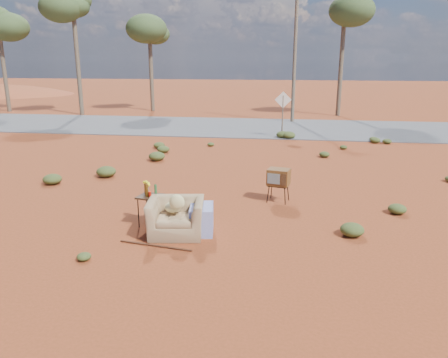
# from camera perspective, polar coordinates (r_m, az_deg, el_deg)

# --- Properties ---
(ground) EXTENTS (140.00, 140.00, 0.00)m
(ground) POSITION_cam_1_polar(r_m,az_deg,el_deg) (9.68, -2.85, -6.81)
(ground) COLOR maroon
(ground) RESTS_ON ground
(highway) EXTENTS (140.00, 7.00, 0.04)m
(highway) POSITION_cam_1_polar(r_m,az_deg,el_deg) (24.12, 4.11, 6.75)
(highway) COLOR #565659
(highway) RESTS_ON ground
(armchair) EXTENTS (1.46, 1.07, 1.03)m
(armchair) POSITION_cam_1_polar(r_m,az_deg,el_deg) (9.40, -5.68, -4.41)
(armchair) COLOR #937450
(armchair) RESTS_ON ground
(tv_unit) EXTENTS (0.63, 0.56, 0.89)m
(tv_unit) POSITION_cam_1_polar(r_m,az_deg,el_deg) (11.50, 7.14, 0.19)
(tv_unit) COLOR black
(tv_unit) RESTS_ON ground
(side_table) EXTENTS (0.58, 0.58, 1.00)m
(side_table) POSITION_cam_1_polar(r_m,az_deg,el_deg) (9.92, -9.76, -1.95)
(side_table) COLOR #392514
(side_table) RESTS_ON ground
(rusty_bar) EXTENTS (1.56, 0.30, 0.04)m
(rusty_bar) POSITION_cam_1_polar(r_m,az_deg,el_deg) (9.01, -8.97, -8.60)
(rusty_bar) COLOR #472713
(rusty_bar) RESTS_ON ground
(road_sign) EXTENTS (0.78, 0.06, 2.19)m
(road_sign) POSITION_cam_1_polar(r_m,az_deg,el_deg) (20.89, 7.70, 9.40)
(road_sign) COLOR brown
(road_sign) RESTS_ON ground
(eucalyptus_left) EXTENTS (3.20, 3.20, 8.10)m
(eucalyptus_left) POSITION_cam_1_polar(r_m,az_deg,el_deg) (31.18, -19.15, 20.67)
(eucalyptus_left) COLOR brown
(eucalyptus_left) RESTS_ON ground
(eucalyptus_near_left) EXTENTS (3.20, 3.20, 6.60)m
(eucalyptus_near_left) POSITION_cam_1_polar(r_m,az_deg,el_deg) (32.34, -9.71, 18.44)
(eucalyptus_near_left) COLOR brown
(eucalyptus_near_left) RESTS_ON ground
(eucalyptus_center) EXTENTS (3.20, 3.20, 7.60)m
(eucalyptus_center) POSITION_cam_1_polar(r_m,az_deg,el_deg) (30.08, 15.49, 20.23)
(eucalyptus_center) COLOR brown
(eucalyptus_center) RESTS_ON ground
(utility_pole_center) EXTENTS (1.40, 0.20, 8.00)m
(utility_pole_center) POSITION_cam_1_polar(r_m,az_deg,el_deg) (26.28, 9.26, 16.34)
(utility_pole_center) COLOR brown
(utility_pole_center) RESTS_ON ground
(scrub_patch) EXTENTS (17.49, 8.07, 0.33)m
(scrub_patch) POSITION_cam_1_polar(r_m,az_deg,el_deg) (13.90, -2.68, 0.76)
(scrub_patch) COLOR #434C21
(scrub_patch) RESTS_ON ground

